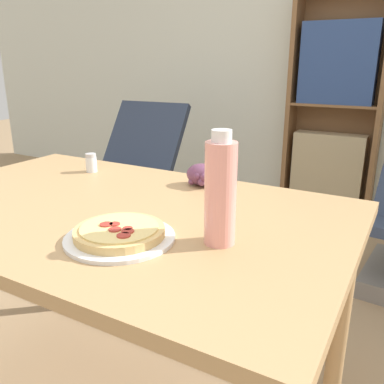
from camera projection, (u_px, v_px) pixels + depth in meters
name	position (u px, v px, depth m)	size (l,w,h in m)	color
wall_back	(334.00, 45.00, 3.18)	(8.00, 0.05, 2.60)	silver
dining_table	(112.00, 235.00, 1.24)	(1.39, 0.86, 0.77)	tan
pizza_on_plate	(120.00, 234.00, 0.97)	(0.27, 0.27, 0.04)	white
grape_bunch	(202.00, 175.00, 1.40)	(0.11, 0.10, 0.08)	#6B3856
drink_bottle	(220.00, 192.00, 0.93)	(0.07, 0.07, 0.27)	pink
salt_shaker	(91.00, 163.00, 1.57)	(0.04, 0.04, 0.07)	white
lounge_chair_near	(133.00, 187.00, 3.00)	(0.63, 0.80, 0.88)	slate
bookshelf	(333.00, 114.00, 3.18)	(0.71, 0.24, 1.70)	brown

